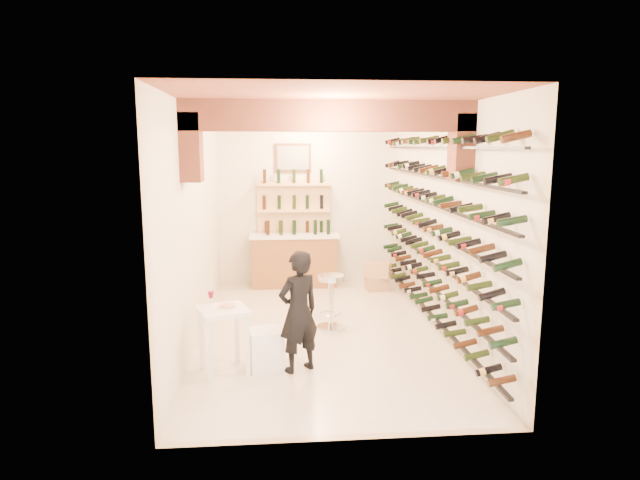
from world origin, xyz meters
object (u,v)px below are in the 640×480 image
at_px(white_stool, 265,349).
at_px(back_counter, 294,259).
at_px(wine_rack, 428,225).
at_px(crate_lower, 377,283).
at_px(person, 299,312).
at_px(chrome_barstool, 331,298).
at_px(tasting_table, 223,320).

bearing_deg(white_stool, back_counter, 82.77).
distance_m(wine_rack, white_stool, 2.96).
distance_m(back_counter, crate_lower, 1.66).
bearing_deg(person, wine_rack, -174.65).
height_order(wine_rack, chrome_barstool, wine_rack).
bearing_deg(back_counter, tasting_table, -103.78).
bearing_deg(white_stool, wine_rack, 28.81).
height_order(tasting_table, white_stool, tasting_table).
bearing_deg(chrome_barstool, wine_rack, -4.30).
height_order(person, chrome_barstool, person).
relative_size(wine_rack, white_stool, 11.77).
distance_m(tasting_table, crate_lower, 4.39).
relative_size(wine_rack, back_counter, 3.35).
xyz_separation_m(chrome_barstool, crate_lower, (1.10, 2.10, -0.34)).
bearing_deg(tasting_table, person, -21.83).
xyz_separation_m(white_stool, person, (0.40, -0.10, 0.49)).
relative_size(back_counter, white_stool, 3.51).
bearing_deg(wine_rack, white_stool, -151.19).
height_order(wine_rack, back_counter, wine_rack).
distance_m(back_counter, tasting_table, 4.12).
bearing_deg(back_counter, wine_rack, -55.34).
distance_m(white_stool, chrome_barstool, 1.69).
height_order(tasting_table, crate_lower, tasting_table).
bearing_deg(person, crate_lower, -144.91).
distance_m(white_stool, person, 0.65).
xyz_separation_m(tasting_table, chrome_barstool, (1.42, 1.46, -0.18)).
bearing_deg(back_counter, chrome_barstool, -80.12).
bearing_deg(back_counter, crate_lower, -16.21).
bearing_deg(back_counter, person, -91.36).
xyz_separation_m(tasting_table, white_stool, (0.48, 0.07, -0.40)).
distance_m(tasting_table, white_stool, 0.64).
relative_size(back_counter, person, 1.16).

